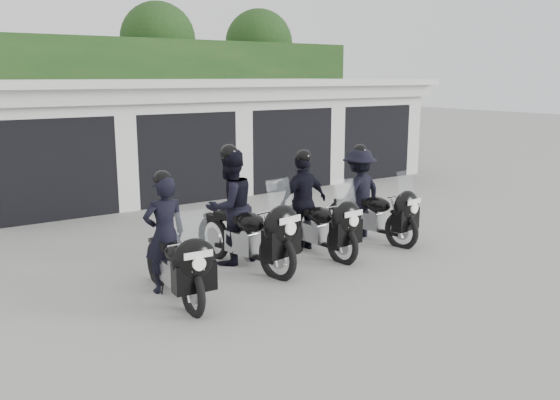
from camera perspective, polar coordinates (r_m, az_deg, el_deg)
ground at (r=10.24m, az=4.94°, el=-5.60°), size 80.00×80.00×0.00m
garage_block at (r=16.86m, az=-12.71°, el=5.99°), size 16.40×6.80×2.96m
background_vegetation at (r=21.49m, az=-16.89°, el=10.57°), size 20.00×3.90×5.80m
police_bike_a at (r=8.39m, az=-10.33°, el=-4.53°), size 0.71×2.10×1.83m
police_bike_b at (r=9.63m, az=-4.03°, el=-1.38°), size 1.10×2.34×2.05m
police_bike_c at (r=10.41m, az=2.89°, el=-0.79°), size 1.05×2.14×1.86m
police_bike_d at (r=11.37m, az=8.24°, el=0.20°), size 1.19×2.13×1.86m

